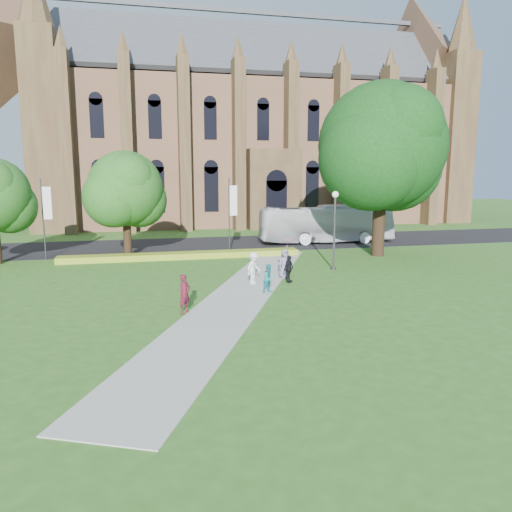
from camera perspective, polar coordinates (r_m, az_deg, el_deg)
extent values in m
plane|color=#315B1B|center=(25.66, -1.35, -5.05)|extent=(160.00, 160.00, 0.00)
cube|color=black|center=(45.05, -6.63, 1.28)|extent=(160.00, 10.00, 0.02)
cube|color=#B2B2A8|center=(26.60, -1.80, -4.48)|extent=(15.58, 28.54, 0.04)
cube|color=gold|center=(38.14, -8.42, 0.05)|extent=(18.00, 1.40, 0.45)
cube|color=brown|center=(66.07, -0.06, 11.37)|extent=(52.00, 16.00, 17.00)
cube|color=brown|center=(58.19, -23.15, 12.82)|extent=(3.50, 3.50, 21.00)
cube|color=brown|center=(69.77, 21.86, 12.25)|extent=(3.50, 3.50, 21.00)
cone|color=brown|center=(71.94, 22.62, 23.43)|extent=(3.60, 3.60, 7.00)
cube|color=brown|center=(57.35, 2.02, 7.63)|extent=(6.00, 2.50, 9.00)
cylinder|color=#38383D|center=(33.53, 8.93, 2.49)|extent=(0.14, 0.14, 4.80)
sphere|color=white|center=(33.31, 9.05, 6.96)|extent=(0.44, 0.44, 0.44)
cylinder|color=#38383D|center=(33.89, 8.83, -1.42)|extent=(0.36, 0.36, 0.15)
cylinder|color=#332114|center=(39.80, 13.89, 4.74)|extent=(0.96, 0.96, 6.60)
sphere|color=#0E340F|center=(39.71, 14.19, 12.09)|extent=(9.60, 9.60, 9.60)
cylinder|color=#332114|center=(39.05, -14.52, 2.80)|extent=(0.60, 0.60, 4.12)
sphere|color=#1A4F17|center=(38.82, -14.71, 7.47)|extent=(5.60, 5.60, 5.60)
cylinder|color=#38383D|center=(40.28, -3.07, 4.63)|extent=(0.10, 0.10, 6.00)
cube|color=white|center=(40.25, -2.59, 6.35)|extent=(0.60, 0.02, 2.40)
cylinder|color=#38383D|center=(40.24, -23.14, 3.87)|extent=(0.10, 0.10, 6.00)
cube|color=white|center=(40.09, -22.76, 5.60)|extent=(0.60, 0.02, 2.40)
imported|color=white|center=(46.33, 8.02, 3.64)|extent=(12.40, 3.26, 3.43)
imported|color=#511220|center=(23.27, -8.16, -4.30)|extent=(0.78, 0.76, 1.80)
imported|color=teal|center=(26.91, 1.51, -2.58)|extent=(0.91, 0.81, 1.55)
imported|color=silver|center=(28.91, -0.26, -1.40)|extent=(1.36, 1.33, 1.87)
imported|color=black|center=(29.43, 3.77, -1.48)|extent=(0.96, 0.93, 1.61)
imported|color=slate|center=(30.60, 3.31, -0.88)|extent=(1.00, 0.80, 1.78)
imported|color=#D294A0|center=(30.55, 3.60, 1.36)|extent=(0.81, 0.81, 0.59)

